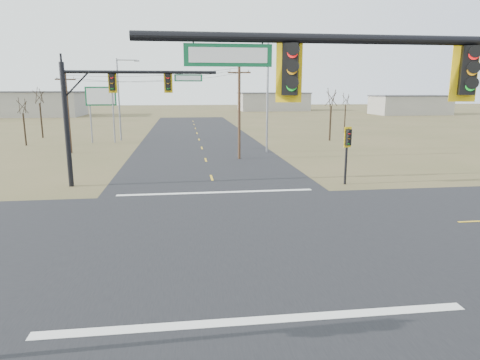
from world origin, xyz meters
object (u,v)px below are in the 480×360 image
at_px(mast_arm_far, 110,99).
at_px(highway_sign, 101,104).
at_px(bare_tree_a, 22,105).
at_px(pedestal_signal_ne, 348,142).
at_px(bare_tree_c, 331,97).
at_px(utility_pole_near, 239,111).
at_px(bare_tree_b, 39,95).
at_px(streetlight_a, 265,92).
at_px(streetlight_c, 120,95).
at_px(bare_tree_d, 346,99).
at_px(utility_pole_far, 68,112).

height_order(mast_arm_far, highway_sign, mast_arm_far).
xyz_separation_m(highway_sign, bare_tree_a, (-8.24, -1.57, -0.09)).
xyz_separation_m(pedestal_signal_ne, bare_tree_c, (7.30, 24.31, 2.43)).
distance_m(bare_tree_a, bare_tree_c, 35.68).
relative_size(utility_pole_near, bare_tree_b, 1.20).
height_order(utility_pole_near, bare_tree_b, utility_pole_near).
distance_m(mast_arm_far, streetlight_a, 18.48).
bearing_deg(pedestal_signal_ne, bare_tree_b, 114.27).
bearing_deg(mast_arm_far, highway_sign, 105.96).
xyz_separation_m(mast_arm_far, utility_pole_near, (9.58, 9.71, -1.32)).
bearing_deg(streetlight_a, pedestal_signal_ne, -89.01).
relative_size(streetlight_a, bare_tree_c, 1.56).
bearing_deg(streetlight_c, streetlight_a, -19.20).
distance_m(mast_arm_far, bare_tree_c, 31.80).
bearing_deg(bare_tree_b, bare_tree_d, 1.73).
xyz_separation_m(utility_pole_near, bare_tree_b, (-23.34, 20.63, 1.15)).
xyz_separation_m(pedestal_signal_ne, bare_tree_a, (-28.36, 24.16, 1.63)).
xyz_separation_m(pedestal_signal_ne, utility_pole_near, (-5.67, 11.60, 1.47)).
distance_m(utility_pole_near, bare_tree_c, 18.19).
distance_m(mast_arm_far, bare_tree_a, 25.87).
bearing_deg(streetlight_c, bare_tree_c, 11.62).
bearing_deg(pedestal_signal_ne, streetlight_c, 105.41).
bearing_deg(utility_pole_far, streetlight_c, 70.62).
bearing_deg(utility_pole_far, mast_arm_far, -67.07).
relative_size(mast_arm_far, streetlight_c, 0.99).
xyz_separation_m(streetlight_c, bare_tree_c, (25.48, -3.54, -0.25)).
bearing_deg(bare_tree_a, streetlight_a, -18.85).
bearing_deg(utility_pole_far, bare_tree_a, 134.26).
distance_m(utility_pole_near, utility_pole_far, 17.20).
bearing_deg(mast_arm_far, bare_tree_c, 49.23).
bearing_deg(utility_pole_near, bare_tree_a, 151.04).
relative_size(pedestal_signal_ne, streetlight_a, 0.37).
bearing_deg(mast_arm_far, utility_pole_near, 49.78).
bearing_deg(bare_tree_b, streetlight_a, -32.57).
xyz_separation_m(utility_pole_far, bare_tree_d, (34.55, 16.03, 0.76)).
relative_size(utility_pole_far, bare_tree_b, 1.13).
distance_m(pedestal_signal_ne, utility_pole_far, 27.99).
bearing_deg(streetlight_a, highway_sign, 140.75).
bearing_deg(utility_pole_near, pedestal_signal_ne, -63.97).
xyz_separation_m(streetlight_a, bare_tree_d, (15.32, 18.13, -1.08)).
distance_m(pedestal_signal_ne, bare_tree_a, 37.30).
height_order(mast_arm_far, streetlight_a, streetlight_a).
relative_size(streetlight_c, bare_tree_a, 1.74).
bearing_deg(streetlight_a, bare_tree_d, 41.14).
distance_m(mast_arm_far, streetlight_c, 26.13).
bearing_deg(utility_pole_far, streetlight_a, -6.21).
xyz_separation_m(bare_tree_a, bare_tree_c, (35.67, 0.15, 0.80)).
distance_m(utility_pole_near, bare_tree_b, 31.17).
distance_m(mast_arm_far, highway_sign, 24.35).
xyz_separation_m(utility_pole_far, streetlight_a, (19.23, -2.09, 1.83)).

